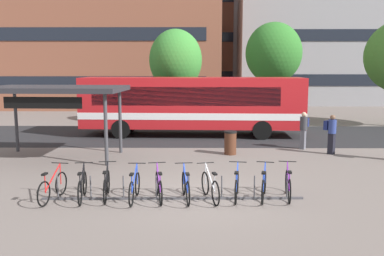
# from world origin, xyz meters

# --- Properties ---
(ground) EXTENTS (200.00, 200.00, 0.00)m
(ground) POSITION_xyz_m (0.00, 0.00, 0.00)
(ground) COLOR #6B605B
(bus_lane_asphalt) EXTENTS (80.00, 7.20, 0.01)m
(bus_lane_asphalt) POSITION_xyz_m (0.00, 10.74, 0.00)
(bus_lane_asphalt) COLOR #232326
(bus_lane_asphalt) RESTS_ON ground
(city_bus) EXTENTS (12.12, 3.05, 3.20)m
(city_bus) POSITION_xyz_m (-0.28, 10.74, 1.78)
(city_bus) COLOR red
(city_bus) RESTS_ON ground
(bike_rack) EXTENTS (7.51, 0.21, 0.70)m
(bike_rack) POSITION_xyz_m (-0.80, -0.46, 0.09)
(bike_rack) COLOR #47474C
(bike_rack) RESTS_ON ground
(parked_bicycle_red_0) EXTENTS (0.52, 1.71, 0.99)m
(parked_bicycle_red_0) POSITION_xyz_m (-4.20, -0.60, 0.38)
(parked_bicycle_red_0) COLOR black
(parked_bicycle_red_0) RESTS_ON ground
(parked_bicycle_black_1) EXTENTS (0.52, 1.71, 0.99)m
(parked_bicycle_black_1) POSITION_xyz_m (-3.37, -0.54, 0.38)
(parked_bicycle_black_1) COLOR black
(parked_bicycle_black_1) RESTS_ON ground
(parked_bicycle_black_2) EXTENTS (0.52, 1.72, 0.99)m
(parked_bicycle_black_2) POSITION_xyz_m (-2.71, -0.40, 0.38)
(parked_bicycle_black_2) COLOR black
(parked_bicycle_black_2) RESTS_ON ground
(parked_bicycle_blue_3) EXTENTS (0.52, 1.72, 0.99)m
(parked_bicycle_blue_3) POSITION_xyz_m (-1.88, -0.60, 0.38)
(parked_bicycle_blue_3) COLOR black
(parked_bicycle_blue_3) RESTS_ON ground
(parked_bicycle_purple_4) EXTENTS (0.53, 1.70, 0.99)m
(parked_bicycle_purple_4) POSITION_xyz_m (-1.19, -0.51, 0.38)
(parked_bicycle_purple_4) COLOR black
(parked_bicycle_purple_4) RESTS_ON ground
(parked_bicycle_blue_5) EXTENTS (0.52, 1.71, 0.99)m
(parked_bicycle_blue_5) POSITION_xyz_m (-0.42, -0.55, 0.38)
(parked_bicycle_blue_5) COLOR black
(parked_bicycle_blue_5) RESTS_ON ground
(parked_bicycle_silver_6) EXTENTS (0.62, 1.68, 0.99)m
(parked_bicycle_silver_6) POSITION_xyz_m (0.28, -0.52, 0.38)
(parked_bicycle_silver_6) COLOR black
(parked_bicycle_silver_6) RESTS_ON ground
(parked_bicycle_blue_7) EXTENTS (0.52, 1.71, 0.99)m
(parked_bicycle_blue_7) POSITION_xyz_m (1.04, -0.40, 0.38)
(parked_bicycle_blue_7) COLOR black
(parked_bicycle_blue_7) RESTS_ON ground
(parked_bicycle_blue_8) EXTENTS (0.57, 1.69, 0.99)m
(parked_bicycle_blue_8) POSITION_xyz_m (1.82, -0.40, 0.38)
(parked_bicycle_blue_8) COLOR black
(parked_bicycle_blue_8) RESTS_ON ground
(parked_bicycle_purple_9) EXTENTS (0.52, 1.71, 0.99)m
(parked_bicycle_purple_9) POSITION_xyz_m (2.53, -0.33, 0.38)
(parked_bicycle_purple_9) COLOR black
(parked_bicycle_purple_9) RESTS_ON ground
(transit_shelter) EXTENTS (5.64, 3.46, 2.98)m
(transit_shelter) POSITION_xyz_m (-5.87, 4.94, 2.78)
(transit_shelter) COLOR #38383D
(transit_shelter) RESTS_ON ground
(commuter_navy_pack_0) EXTENTS (0.55, 0.60, 1.72)m
(commuter_navy_pack_0) POSITION_xyz_m (4.84, 6.97, 1.00)
(commuter_navy_pack_0) COLOR #565660
(commuter_navy_pack_0) RESTS_ON ground
(commuter_navy_pack_2) EXTENTS (0.58, 0.60, 1.73)m
(commuter_navy_pack_2) POSITION_xyz_m (5.75, 5.85, 1.00)
(commuter_navy_pack_2) COLOR black
(commuter_navy_pack_2) RESTS_ON ground
(trash_bin) EXTENTS (0.55, 0.55, 1.03)m
(trash_bin) POSITION_xyz_m (1.36, 5.74, 0.52)
(trash_bin) COLOR #4C2819
(trash_bin) RESTS_ON ground
(street_tree_1) EXTENTS (3.98, 3.98, 6.90)m
(street_tree_1) POSITION_xyz_m (5.39, 17.94, 4.73)
(street_tree_1) COLOR brown
(street_tree_1) RESTS_ON ground
(street_tree_2) EXTENTS (3.42, 3.42, 6.19)m
(street_tree_2) POSITION_xyz_m (-1.45, 15.20, 4.19)
(street_tree_2) COLOR brown
(street_tree_2) RESTS_ON ground
(building_left_wing) EXTENTS (21.44, 10.53, 16.19)m
(building_left_wing) POSITION_xyz_m (-8.70, 28.42, 8.10)
(building_left_wing) COLOR brown
(building_left_wing) RESTS_ON ground
(building_centre_block) EXTENTS (14.22, 10.71, 13.53)m
(building_centre_block) POSITION_xyz_m (0.76, 42.75, 6.76)
(building_centre_block) COLOR brown
(building_centre_block) RESTS_ON ground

